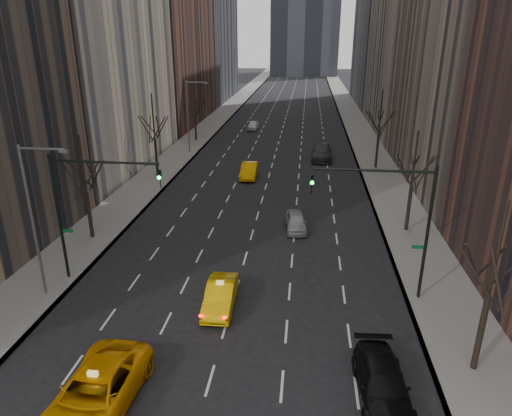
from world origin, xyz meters
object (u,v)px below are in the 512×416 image
(parked_suv_black, at_px, (382,383))
(taxi_suv, at_px, (96,393))
(taxi_sedan, at_px, (220,296))
(silver_sedan_ahead, at_px, (296,221))

(parked_suv_black, bearing_deg, taxi_suv, -173.37)
(taxi_sedan, bearing_deg, taxi_suv, -115.95)
(taxi_suv, bearing_deg, parked_suv_black, 12.25)
(taxi_sedan, bearing_deg, parked_suv_black, -38.50)
(taxi_suv, xyz_separation_m, silver_sedan_ahead, (7.62, 19.64, -0.20))
(taxi_suv, height_order, silver_sedan_ahead, taxi_suv)
(taxi_sedan, height_order, silver_sedan_ahead, taxi_sedan)
(taxi_suv, height_order, taxi_sedan, taxi_suv)
(silver_sedan_ahead, bearing_deg, taxi_sedan, -114.76)
(taxi_suv, xyz_separation_m, parked_suv_black, (11.77, 2.01, -0.14))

